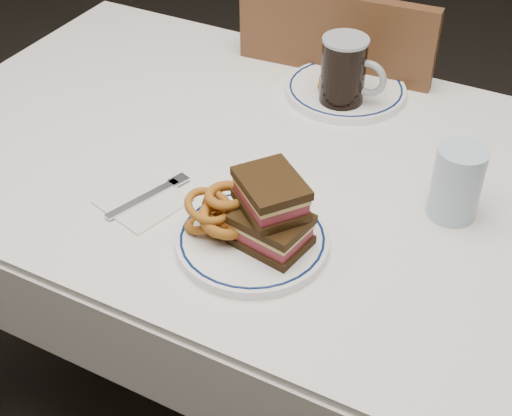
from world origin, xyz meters
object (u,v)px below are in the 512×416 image
at_px(chair_far, 340,137).
at_px(main_plate, 252,240).
at_px(reuben_sandwich, 271,212).
at_px(far_plate, 346,90).
at_px(beer_mug, 345,74).

distance_m(chair_far, main_plate, 0.75).
xyz_separation_m(main_plate, reuben_sandwich, (0.03, 0.01, 0.06)).
xyz_separation_m(chair_far, main_plate, (0.11, -0.70, 0.26)).
bearing_deg(reuben_sandwich, far_plate, 98.45).
bearing_deg(reuben_sandwich, beer_mug, 97.72).
height_order(beer_mug, far_plate, beer_mug).
height_order(chair_far, beer_mug, chair_far).
bearing_deg(beer_mug, chair_far, 108.70).
relative_size(chair_far, reuben_sandwich, 6.64).
bearing_deg(chair_far, main_plate, -80.63).
height_order(chair_far, far_plate, chair_far).
height_order(chair_far, reuben_sandwich, chair_far).
distance_m(main_plate, far_plate, 0.50).
relative_size(reuben_sandwich, beer_mug, 0.93).
distance_m(beer_mug, far_plate, 0.09).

